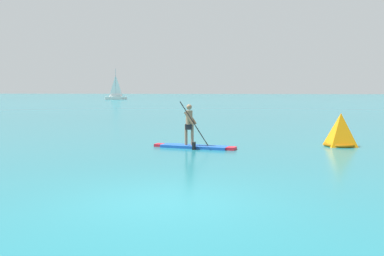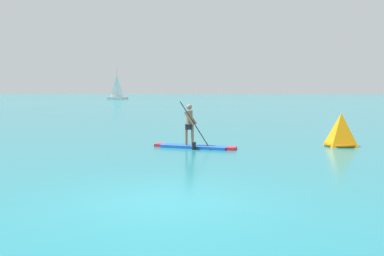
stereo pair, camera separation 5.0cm
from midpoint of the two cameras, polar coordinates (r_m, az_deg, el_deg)
name	(u,v)px [view 2 (the right image)]	position (r m, az deg, el deg)	size (l,w,h in m)	color
ground	(164,201)	(8.84, -3.59, -9.69)	(440.00, 440.00, 0.00)	#1E727F
paddleboarder_mid_center	(193,139)	(16.59, 0.26, -1.51)	(3.31, 1.13, 1.86)	blue
race_marker_buoy	(341,131)	(18.14, 19.30, -0.43)	(1.48, 1.48, 1.33)	orange
sailboat_left_horizon	(117,96)	(101.45, -9.94, 4.25)	(5.21, 3.27, 7.15)	white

